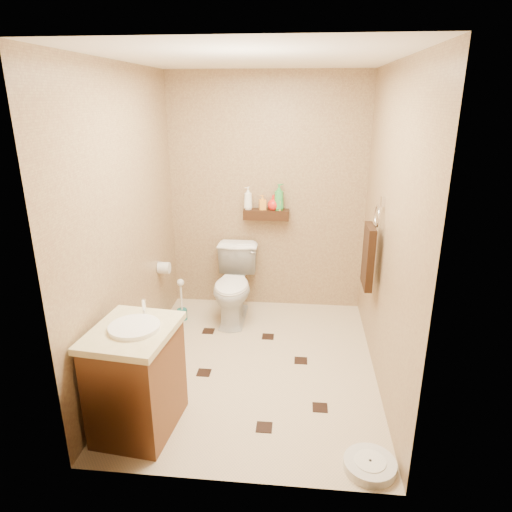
# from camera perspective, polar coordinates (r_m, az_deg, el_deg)

# --- Properties ---
(ground) EXTENTS (2.50, 2.50, 0.00)m
(ground) POSITION_cam_1_polar(r_m,az_deg,el_deg) (3.98, -0.20, -13.44)
(ground) COLOR tan
(ground) RESTS_ON ground
(wall_back) EXTENTS (2.00, 0.04, 2.40)m
(wall_back) POSITION_cam_1_polar(r_m,az_deg,el_deg) (4.69, 1.38, 7.59)
(wall_back) COLOR #A1855C
(wall_back) RESTS_ON ground
(wall_front) EXTENTS (2.00, 0.04, 2.40)m
(wall_front) POSITION_cam_1_polar(r_m,az_deg,el_deg) (2.31, -3.47, -5.07)
(wall_front) COLOR #A1855C
(wall_front) RESTS_ON ground
(wall_left) EXTENTS (0.04, 2.50, 2.40)m
(wall_left) POSITION_cam_1_polar(r_m,az_deg,el_deg) (3.72, -15.78, 3.71)
(wall_left) COLOR #A1855C
(wall_left) RESTS_ON ground
(wall_right) EXTENTS (0.04, 2.50, 2.40)m
(wall_right) POSITION_cam_1_polar(r_m,az_deg,el_deg) (3.52, 16.19, 2.83)
(wall_right) COLOR #A1855C
(wall_right) RESTS_ON ground
(ceiling) EXTENTS (2.00, 2.50, 0.02)m
(ceiling) POSITION_cam_1_polar(r_m,az_deg,el_deg) (3.36, -0.25, 23.53)
(ceiling) COLOR white
(ceiling) RESTS_ON wall_back
(wall_shelf) EXTENTS (0.46, 0.14, 0.10)m
(wall_shelf) POSITION_cam_1_polar(r_m,az_deg,el_deg) (4.65, 1.29, 5.22)
(wall_shelf) COLOR #321D0D
(wall_shelf) RESTS_ON wall_back
(floor_accents) EXTENTS (1.15, 1.41, 0.01)m
(floor_accents) POSITION_cam_1_polar(r_m,az_deg,el_deg) (3.93, 0.33, -13.86)
(floor_accents) COLOR black
(floor_accents) RESTS_ON ground
(toilet) EXTENTS (0.41, 0.72, 0.73)m
(toilet) POSITION_cam_1_polar(r_m,az_deg,el_deg) (4.57, -2.77, -3.69)
(toilet) COLOR white
(toilet) RESTS_ON ground
(vanity) EXTENTS (0.57, 0.67, 0.87)m
(vanity) POSITION_cam_1_polar(r_m,az_deg,el_deg) (3.23, -14.68, -14.49)
(vanity) COLOR brown
(vanity) RESTS_ON ground
(bathroom_scale) EXTENTS (0.42, 0.42, 0.06)m
(bathroom_scale) POSITION_cam_1_polar(r_m,az_deg,el_deg) (3.14, 14.03, -24.01)
(bathroom_scale) COLOR silver
(bathroom_scale) RESTS_ON ground
(toilet_brush) EXTENTS (0.10, 0.10, 0.44)m
(toilet_brush) POSITION_cam_1_polar(r_m,az_deg,el_deg) (4.70, -9.27, -6.11)
(toilet_brush) COLOR #186363
(toilet_brush) RESTS_ON ground
(towel_ring) EXTENTS (0.12, 0.30, 0.76)m
(towel_ring) POSITION_cam_1_polar(r_m,az_deg,el_deg) (3.82, 13.94, 0.28)
(towel_ring) COLOR silver
(towel_ring) RESTS_ON wall_right
(toilet_paper) EXTENTS (0.12, 0.11, 0.12)m
(toilet_paper) POSITION_cam_1_polar(r_m,az_deg,el_deg) (4.46, -11.43, -1.45)
(toilet_paper) COLOR silver
(toilet_paper) RESTS_ON wall_left
(bottle_a) EXTENTS (0.13, 0.13, 0.23)m
(bottle_a) POSITION_cam_1_polar(r_m,az_deg,el_deg) (4.63, -1.00, 7.25)
(bottle_a) COLOR white
(bottle_a) RESTS_ON wall_shelf
(bottle_b) EXTENTS (0.08, 0.08, 0.15)m
(bottle_b) POSITION_cam_1_polar(r_m,az_deg,el_deg) (4.63, 0.83, 6.73)
(bottle_b) COLOR gold
(bottle_b) RESTS_ON wall_shelf
(bottle_c) EXTENTS (0.14, 0.14, 0.15)m
(bottle_c) POSITION_cam_1_polar(r_m,az_deg,el_deg) (4.62, 2.20, 6.71)
(bottle_c) COLOR red
(bottle_c) RESTS_ON wall_shelf
(bottle_d) EXTENTS (0.14, 0.14, 0.27)m
(bottle_d) POSITION_cam_1_polar(r_m,az_deg,el_deg) (4.60, 2.88, 7.38)
(bottle_d) COLOR green
(bottle_d) RESTS_ON wall_shelf
(bottle_e) EXTENTS (0.09, 0.09, 0.15)m
(bottle_e) POSITION_cam_1_polar(r_m,az_deg,el_deg) (4.61, 2.88, 6.70)
(bottle_e) COLOR #E9B64D
(bottle_e) RESTS_ON wall_shelf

